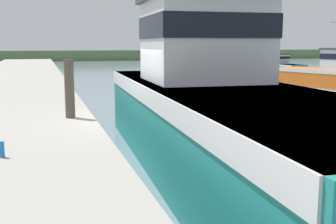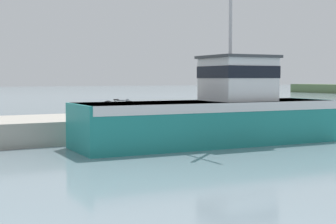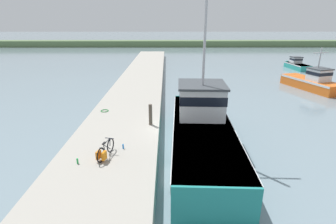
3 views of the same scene
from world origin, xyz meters
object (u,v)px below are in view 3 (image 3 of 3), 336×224
fishing_boat_main (201,128)px  water_bottle_on_curb (123,146)px  boat_green_anchored (297,65)px  boat_red_outer (314,82)px  bicycle_touring (104,151)px  water_bottle_by_bike (77,161)px  mooring_post (150,115)px

fishing_boat_main → water_bottle_on_curb: size_ratio=55.92×
boat_green_anchored → water_bottle_on_curb: size_ratio=24.55×
boat_red_outer → bicycle_touring: boat_red_outer is taller
water_bottle_on_curb → water_bottle_by_bike: 2.31m
bicycle_touring → fishing_boat_main: bearing=43.7°
fishing_boat_main → water_bottle_by_bike: (-5.92, -3.23, -0.19)m
boat_green_anchored → water_bottle_on_curb: boat_green_anchored is taller
boat_green_anchored → boat_red_outer: size_ratio=0.72×
fishing_boat_main → mooring_post: (-2.92, 1.36, 0.33)m
boat_red_outer → water_bottle_on_curb: bearing=23.6°
water_bottle_on_curb → water_bottle_by_bike: water_bottle_by_bike is taller
boat_red_outer → bicycle_touring: 24.58m
mooring_post → water_bottle_on_curb: bearing=-110.6°
boat_green_anchored → bicycle_touring: (-22.65, -29.03, 0.71)m
bicycle_touring → water_bottle_on_curb: 1.21m
water_bottle_on_curb → mooring_post: bearing=69.4°
fishing_boat_main → boat_red_outer: (13.60, 13.53, -0.45)m
fishing_boat_main → boat_green_anchored: bearing=58.5°
bicycle_touring → water_bottle_on_curb: bicycle_touring is taller
water_bottle_by_bike → fishing_boat_main: bearing=28.6°
boat_green_anchored → boat_red_outer: (-4.24, -12.75, 0.22)m
fishing_boat_main → water_bottle_on_curb: bearing=-153.8°
fishing_boat_main → water_bottle_on_curb: fishing_boat_main is taller
bicycle_touring → water_bottle_on_curb: bearing=67.7°
mooring_post → boat_red_outer: bearing=36.4°
bicycle_touring → water_bottle_by_bike: (-1.11, -0.48, -0.23)m
water_bottle_by_bike → boat_green_anchored: bearing=51.2°
water_bottle_by_bike → bicycle_touring: bearing=23.5°
fishing_boat_main → water_bottle_on_curb: 4.49m
bicycle_touring → water_bottle_on_curb: size_ratio=7.02×
boat_green_anchored → boat_red_outer: bearing=-112.8°
boat_green_anchored → bicycle_touring: size_ratio=3.50×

